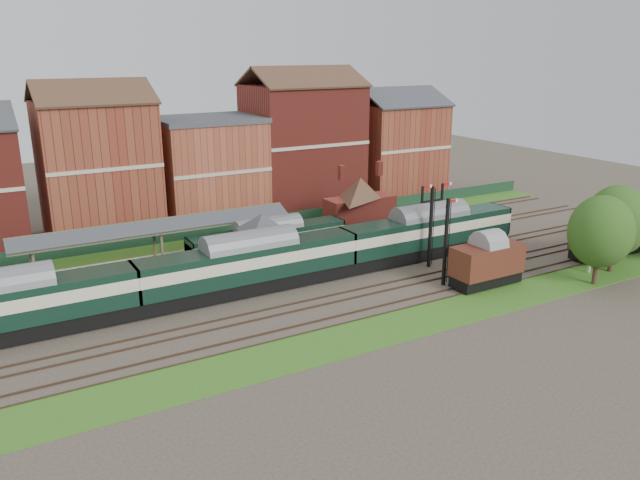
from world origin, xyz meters
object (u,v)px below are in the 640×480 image
dmu_train (250,264)px  goods_van_a (487,262)px  platform_railcar (268,241)px  semaphore_bracket (431,221)px  signal_box (263,243)px

dmu_train → goods_van_a: (18.91, -9.00, -0.39)m
platform_railcar → semaphore_bracket: bearing=-34.7°
semaphore_bracket → dmu_train: 18.07m
signal_box → goods_van_a: size_ratio=0.91×
semaphore_bracket → dmu_train: semaphore_bracket is taller
semaphore_bracket → goods_van_a: semaphore_bracket is taller
dmu_train → platform_railcar: dmu_train is taller
signal_box → semaphore_bracket: 16.16m
dmu_train → goods_van_a: 20.95m
signal_box → semaphore_bracket: semaphore_bracket is taller
semaphore_bracket → signal_box: bearing=159.1°
dmu_train → goods_van_a: bearing=-25.4°
signal_box → dmu_train: bearing=-130.2°
semaphore_bracket → platform_railcar: size_ratio=0.50×
dmu_train → platform_railcar: bearing=53.5°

